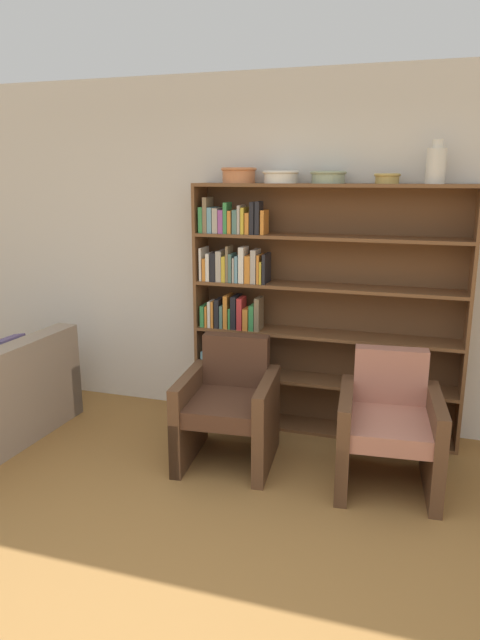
# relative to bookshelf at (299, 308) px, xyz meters

# --- Properties ---
(wall_back) EXTENTS (12.00, 0.06, 2.75)m
(wall_back) POSITION_rel_bookshelf_xyz_m (-0.06, 0.18, 0.40)
(wall_back) COLOR silver
(wall_back) RESTS_ON ground
(bookshelf) EXTENTS (2.06, 0.30, 1.93)m
(bookshelf) POSITION_rel_bookshelf_xyz_m (0.00, 0.00, 0.00)
(bookshelf) COLOR brown
(bookshelf) RESTS_ON ground
(bowl_sage) EXTENTS (0.27, 0.27, 0.11)m
(bowl_sage) POSITION_rel_bookshelf_xyz_m (-0.49, -0.01, 1.01)
(bowl_sage) COLOR #C67547
(bowl_sage) RESTS_ON bookshelf
(bowl_terracotta) EXTENTS (0.27, 0.27, 0.09)m
(bowl_terracotta) POSITION_rel_bookshelf_xyz_m (-0.16, -0.01, 1.00)
(bowl_terracotta) COLOR silver
(bowl_terracotta) RESTS_ON bookshelf
(bowl_stoneware) EXTENTS (0.26, 0.26, 0.09)m
(bowl_stoneware) POSITION_rel_bookshelf_xyz_m (0.19, -0.01, 1.00)
(bowl_stoneware) COLOR gray
(bowl_stoneware) RESTS_ON bookshelf
(bowl_copper) EXTENTS (0.19, 0.19, 0.07)m
(bowl_copper) POSITION_rel_bookshelf_xyz_m (0.61, -0.01, 0.99)
(bowl_copper) COLOR tan
(bowl_copper) RESTS_ON bookshelf
(vase_tall) EXTENTS (0.13, 0.13, 0.29)m
(vase_tall) POSITION_rel_bookshelf_xyz_m (0.93, -0.01, 1.07)
(vase_tall) COLOR silver
(vase_tall) RESTS_ON bookshelf
(armchair_leather) EXTENTS (0.70, 0.73, 0.86)m
(armchair_leather) POSITION_rel_bookshelf_xyz_m (-0.34, -0.70, -0.58)
(armchair_leather) COLOR brown
(armchair_leather) RESTS_ON ground
(armchair_cushioned) EXTENTS (0.70, 0.73, 0.86)m
(armchair_cushioned) POSITION_rel_bookshelf_xyz_m (0.76, -0.70, -0.58)
(armchair_cushioned) COLOR brown
(armchair_cushioned) RESTS_ON ground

